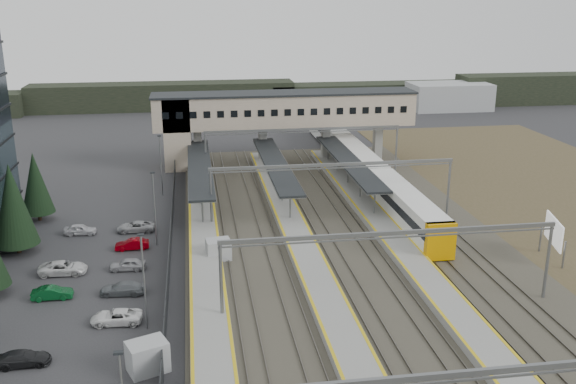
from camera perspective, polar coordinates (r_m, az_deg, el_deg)
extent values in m
plane|color=#2B2B2D|center=(60.72, -4.35, -7.77)|extent=(220.00, 220.00, 0.00)
cylinder|color=black|center=(71.94, -22.82, -4.54)|extent=(0.44, 0.44, 1.20)
cone|color=black|center=(70.45, -23.26, -1.02)|extent=(4.42, 4.42, 8.50)
cylinder|color=black|center=(81.08, -21.21, -1.95)|extent=(0.44, 0.44, 1.20)
cone|color=black|center=(79.93, -21.52, 0.76)|extent=(3.74, 3.74, 7.20)
imported|color=black|center=(51.24, -22.49, -13.50)|extent=(3.90, 1.71, 1.11)
imported|color=#09461E|center=(60.37, -20.23, -8.42)|extent=(3.52, 1.30, 1.15)
imported|color=silver|center=(65.09, -19.36, -6.38)|extent=(4.57, 2.23, 1.25)
imported|color=silver|center=(74.80, -17.97, -3.19)|extent=(3.61, 1.69, 1.19)
imported|color=white|center=(54.67, -15.01, -10.67)|extent=(4.29, 2.22, 1.15)
imported|color=slate|center=(59.39, -14.50, -8.29)|extent=(4.14, 2.00, 1.16)
imported|color=#9B9B9F|center=(64.20, -14.07, -6.26)|extent=(3.53, 1.58, 1.18)
imported|color=#750008|center=(69.08, -13.70, -4.54)|extent=(3.53, 1.35, 1.15)
imported|color=#9E9FA2|center=(74.02, -13.38, -3.02)|extent=(4.30, 2.16, 1.17)
cube|color=black|center=(34.99, -14.84, -13.65)|extent=(0.50, 0.25, 0.15)
cylinder|color=slate|center=(51.84, -12.67, -7.87)|extent=(0.16, 0.16, 8.00)
cube|color=black|center=(50.31, -12.97, -3.73)|extent=(0.50, 0.25, 0.15)
cylinder|color=slate|center=(68.56, -11.76, -1.52)|extent=(0.16, 0.16, 8.00)
cube|color=black|center=(67.41, -11.97, 1.70)|extent=(0.50, 0.25, 0.15)
cylinder|color=slate|center=(85.80, -11.22, 2.31)|extent=(0.16, 0.16, 8.00)
cube|color=black|center=(84.88, -11.38, 4.92)|extent=(0.50, 0.25, 0.15)
cube|color=#26282B|center=(64.85, -10.48, -5.38)|extent=(0.08, 90.00, 2.00)
cube|color=#A1A4A6|center=(47.71, -12.37, -14.10)|extent=(3.26, 2.86, 2.26)
cube|color=#A1A4A6|center=(64.65, -6.20, -5.17)|extent=(2.58, 2.24, 2.18)
cube|color=#3E3A2F|center=(67.01, 5.63, -5.24)|extent=(34.00, 90.00, 0.20)
cube|color=#59544C|center=(65.13, -5.33, -5.74)|extent=(0.08, 90.00, 0.14)
cube|color=#59544C|center=(65.22, -4.07, -5.67)|extent=(0.08, 90.00, 0.14)
cube|color=#59544C|center=(65.44, -1.82, -5.55)|extent=(0.08, 90.00, 0.14)
cube|color=#59544C|center=(65.61, -0.57, -5.48)|extent=(0.08, 90.00, 0.14)
cube|color=#59544C|center=(66.35, 3.35, -5.25)|extent=(0.08, 90.00, 0.14)
cube|color=#59544C|center=(66.65, 4.57, -5.17)|extent=(0.08, 90.00, 0.14)
cube|color=#59544C|center=(67.25, 6.70, -5.02)|extent=(0.08, 90.00, 0.14)
cube|color=#59544C|center=(67.63, 7.88, -4.94)|extent=(0.08, 90.00, 0.14)
cube|color=#59544C|center=(69.02, 11.53, -4.67)|extent=(0.08, 90.00, 0.14)
cube|color=#59544C|center=(69.51, 12.65, -4.58)|extent=(0.08, 90.00, 0.14)
cube|color=#59544C|center=(70.45, 14.60, -4.43)|extent=(0.08, 90.00, 0.14)
cube|color=#59544C|center=(71.02, 15.67, -4.34)|extent=(0.08, 90.00, 0.14)
cube|color=gray|center=(65.00, -7.35, -5.70)|extent=(3.20, 82.00, 0.90)
cube|color=gold|center=(64.83, -8.66, -5.38)|extent=(0.25, 82.00, 0.02)
cube|color=gold|center=(64.86, -6.08, -5.26)|extent=(0.25, 82.00, 0.02)
cube|color=gray|center=(65.88, 1.40, -5.23)|extent=(3.20, 82.00, 0.90)
cube|color=gold|center=(65.48, 0.15, -4.93)|extent=(0.25, 82.00, 0.02)
cube|color=gold|center=(65.96, 2.65, -4.78)|extent=(0.25, 82.00, 0.02)
cube|color=gray|center=(68.23, 9.73, -4.67)|extent=(3.20, 82.00, 0.90)
cube|color=gold|center=(67.63, 8.58, -4.40)|extent=(0.25, 82.00, 0.02)
cube|color=gold|center=(68.51, 10.91, -4.23)|extent=(0.25, 82.00, 0.02)
cube|color=black|center=(84.73, -7.87, 2.29)|extent=(3.00, 30.00, 0.25)
cube|color=slate|center=(84.77, -7.86, 2.19)|extent=(3.10, 30.00, 0.12)
cylinder|color=slate|center=(72.74, -7.61, -1.54)|extent=(0.20, 0.20, 3.10)
cylinder|color=slate|center=(78.92, -7.73, -0.03)|extent=(0.20, 0.20, 3.10)
cylinder|color=slate|center=(85.16, -7.82, 1.25)|extent=(0.20, 0.20, 3.10)
cylinder|color=slate|center=(91.43, -7.91, 2.36)|extent=(0.20, 0.20, 3.10)
cylinder|color=slate|center=(97.73, -7.98, 3.33)|extent=(0.20, 0.20, 3.10)
cube|color=black|center=(85.41, -1.14, 2.57)|extent=(3.00, 30.00, 0.25)
cube|color=slate|center=(85.45, -1.14, 2.48)|extent=(3.10, 30.00, 0.12)
cylinder|color=slate|center=(73.52, 0.20, -1.17)|extent=(0.20, 0.20, 3.10)
cylinder|color=slate|center=(79.65, -0.52, 0.29)|extent=(0.20, 0.20, 3.10)
cylinder|color=slate|center=(85.83, -1.14, 1.54)|extent=(0.20, 0.20, 3.10)
cylinder|color=slate|center=(92.05, -1.67, 2.62)|extent=(0.20, 0.20, 3.10)
cylinder|color=slate|center=(98.31, -2.14, 3.57)|extent=(0.20, 0.20, 3.10)
cube|color=black|center=(87.23, 5.39, 2.81)|extent=(3.00, 30.00, 0.25)
cube|color=slate|center=(87.27, 5.39, 2.72)|extent=(3.10, 30.00, 0.12)
cylinder|color=slate|center=(75.63, 7.71, -0.80)|extent=(0.20, 0.20, 3.10)
cylinder|color=slate|center=(81.60, 6.45, 0.60)|extent=(0.20, 0.20, 3.10)
cylinder|color=slate|center=(87.64, 5.36, 1.80)|extent=(0.20, 0.20, 3.10)
cylinder|color=slate|center=(93.75, 4.42, 2.85)|extent=(0.20, 0.20, 3.10)
cylinder|color=slate|center=(99.90, 3.58, 3.77)|extent=(0.20, 0.20, 3.10)
cube|color=tan|center=(99.45, -0.29, 7.33)|extent=(40.00, 6.00, 5.00)
cube|color=black|center=(99.04, -0.29, 8.78)|extent=(40.40, 6.40, 0.30)
cube|color=tan|center=(99.02, -9.82, 5.27)|extent=(4.00, 6.00, 11.00)
cube|color=black|center=(95.51, -10.84, 6.67)|extent=(1.00, 0.06, 1.00)
cube|color=black|center=(95.45, -9.63, 6.73)|extent=(1.00, 0.06, 1.00)
cube|color=black|center=(95.43, -8.42, 6.78)|extent=(1.00, 0.06, 1.00)
cube|color=black|center=(95.46, -7.22, 6.84)|extent=(1.00, 0.06, 1.00)
cube|color=black|center=(95.53, -6.01, 6.88)|extent=(1.00, 0.06, 1.00)
cube|color=black|center=(95.64, -4.80, 6.93)|extent=(1.00, 0.06, 1.00)
cube|color=black|center=(95.79, -3.60, 6.97)|extent=(1.00, 0.06, 1.00)
cube|color=black|center=(95.98, -2.40, 7.01)|extent=(1.00, 0.06, 1.00)
cube|color=black|center=(96.22, -1.21, 7.05)|extent=(1.00, 0.06, 1.00)
cube|color=black|center=(96.49, -0.03, 7.08)|extent=(1.00, 0.06, 1.00)
cube|color=black|center=(96.81, 1.15, 7.11)|extent=(1.00, 0.06, 1.00)
cube|color=black|center=(97.16, 2.33, 7.14)|extent=(1.00, 0.06, 1.00)
cube|color=black|center=(97.56, 3.49, 7.16)|extent=(1.00, 0.06, 1.00)
cube|color=black|center=(97.99, 4.64, 7.18)|extent=(1.00, 0.06, 1.00)
cube|color=black|center=(98.46, 5.78, 7.20)|extent=(1.00, 0.06, 1.00)
cube|color=black|center=(98.98, 6.91, 7.22)|extent=(1.00, 0.06, 1.00)
cube|color=black|center=(99.52, 8.03, 7.23)|extent=(1.00, 0.06, 1.00)
cube|color=black|center=(100.11, 9.14, 7.24)|extent=(1.00, 0.06, 1.00)
cube|color=black|center=(100.73, 10.23, 7.24)|extent=(1.00, 0.06, 1.00)
cube|color=gray|center=(99.53, -8.88, 3.90)|extent=(1.20, 1.60, 6.00)
cube|color=gray|center=(99.53, -8.01, 3.94)|extent=(1.20, 1.60, 6.00)
cube|color=gray|center=(100.11, -2.27, 4.17)|extent=(1.20, 1.60, 6.00)
cube|color=gray|center=(101.67, 3.35, 4.36)|extent=(1.20, 1.60, 6.00)
cube|color=gray|center=(103.73, 7.97, 4.48)|extent=(1.20, 1.60, 6.00)
cube|color=slate|center=(36.33, 19.12, -14.67)|extent=(28.40, 0.25, 0.35)
cube|color=slate|center=(36.54, 19.06, -15.21)|extent=(28.40, 0.12, 0.12)
cylinder|color=slate|center=(51.91, -5.96, -8.09)|extent=(0.28, 0.28, 7.00)
cylinder|color=slate|center=(59.80, 22.06, -5.81)|extent=(0.28, 0.28, 7.00)
cube|color=slate|center=(52.88, 9.27, -3.62)|extent=(28.40, 0.25, 0.35)
cube|color=slate|center=(53.02, 9.25, -4.02)|extent=(28.40, 0.12, 0.12)
cylinder|color=slate|center=(72.41, -6.86, -0.68)|extent=(0.28, 0.28, 7.00)
cylinder|color=slate|center=(78.26, 14.08, 0.29)|extent=(0.28, 0.28, 7.00)
cube|color=slate|center=(73.11, 4.08, 2.44)|extent=(28.40, 0.25, 0.35)
cube|color=slate|center=(73.21, 4.07, 2.14)|extent=(28.40, 0.12, 0.12)
cylinder|color=slate|center=(91.65, -7.31, 3.13)|extent=(0.28, 0.28, 7.00)
cylinder|color=slate|center=(96.34, 9.60, 3.72)|extent=(0.28, 0.28, 7.00)
cube|color=slate|center=(92.21, 1.37, 5.59)|extent=(28.40, 0.25, 0.35)
cube|color=slate|center=(92.29, 1.37, 5.34)|extent=(28.40, 0.12, 0.12)
cube|color=white|center=(74.17, 10.50, -1.44)|extent=(2.97, 20.63, 3.82)
cube|color=black|center=(74.04, 10.51, -1.13)|extent=(3.04, 20.03, 0.96)
cube|color=slate|center=(74.70, 10.43, -2.64)|extent=(2.55, 19.23, 0.53)
cube|color=white|center=(93.62, 6.33, 2.67)|extent=(2.97, 20.63, 3.82)
cube|color=black|center=(93.51, 6.34, 2.92)|extent=(3.04, 20.03, 0.96)
cube|color=slate|center=(94.04, 6.30, 1.70)|extent=(2.55, 19.23, 0.53)
cube|color=white|center=(113.70, 3.61, 5.34)|extent=(2.97, 20.63, 3.82)
cube|color=black|center=(113.62, 3.61, 5.55)|extent=(3.04, 20.03, 0.96)
cube|color=slate|center=(114.05, 3.59, 4.53)|extent=(2.55, 19.23, 0.53)
cube|color=#D79000|center=(65.21, 13.38, -4.28)|extent=(2.99, 0.90, 3.82)
cylinder|color=slate|center=(67.76, 23.32, -5.17)|extent=(0.20, 0.20, 2.84)
cylinder|color=slate|center=(71.18, 21.53, -3.90)|extent=(0.20, 0.20, 2.84)
cube|color=white|center=(68.90, 22.56, -3.24)|extent=(1.44, 5.21, 2.67)
cube|color=black|center=(151.75, -11.03, 8.36)|extent=(60.00, 8.00, 6.00)
cube|color=black|center=(157.88, 7.62, 8.67)|extent=(50.00, 8.00, 5.00)
cube|color=black|center=(168.83, 21.43, 8.54)|extent=(40.00, 8.00, 7.00)
cube|color=#A1A4A6|center=(153.43, 14.12, 8.25)|extent=(18.00, 10.00, 6.00)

